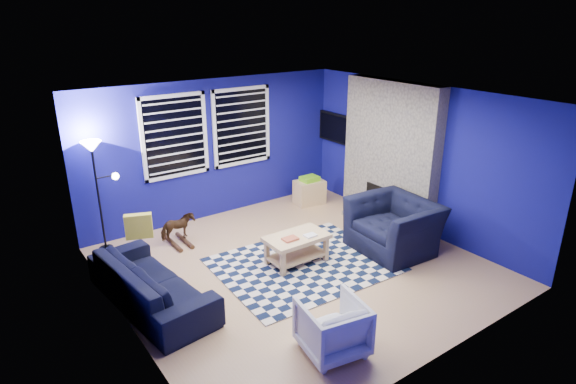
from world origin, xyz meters
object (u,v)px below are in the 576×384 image
object	(u,v)px
tv	(337,128)
rocking_horse	(178,227)
coffee_table	(297,243)
armchair_big	(394,226)
sofa	(151,283)
armchair_bent	(332,327)
floor_lamp	(95,162)
cabinet	(309,191)

from	to	relation	value
tv	rocking_horse	xyz separation A→B (m)	(-3.57, -0.26, -1.10)
rocking_horse	coffee_table	world-z (taller)	rocking_horse
tv	armchair_big	bearing A→B (deg)	-109.81
tv	coffee_table	world-z (taller)	tv
tv	sofa	size ratio (longest dim) A/B	0.48
armchair_bent	coffee_table	distance (m)	2.05
tv	sofa	world-z (taller)	tv
coffee_table	floor_lamp	world-z (taller)	floor_lamp
rocking_horse	sofa	bearing A→B (deg)	145.66
tv	sofa	xyz separation A→B (m)	(-4.55, -1.67, -1.09)
rocking_horse	coffee_table	distance (m)	2.02
armchair_bent	floor_lamp	bearing A→B (deg)	-61.40
sofa	rocking_horse	xyz separation A→B (m)	(0.98, 1.41, -0.01)
cabinet	coffee_table	bearing A→B (deg)	-123.98
tv	armchair_bent	size ratio (longest dim) A/B	1.46
sofa	cabinet	world-z (taller)	sofa
sofa	floor_lamp	world-z (taller)	floor_lamp
tv	floor_lamp	world-z (taller)	floor_lamp
armchair_bent	cabinet	xyz separation A→B (m)	(2.53, 3.65, -0.06)
armchair_big	cabinet	xyz separation A→B (m)	(0.14, 2.33, -0.16)
sofa	floor_lamp	distance (m)	2.24
sofa	armchair_big	distance (m)	3.75
tv	cabinet	world-z (taller)	tv
coffee_table	floor_lamp	size ratio (longest dim) A/B	0.53
armchair_bent	rocking_horse	size ratio (longest dim) A/B	1.28
armchair_bent	coffee_table	xyz separation A→B (m)	(0.88, 1.85, 0.01)
tv	coffee_table	bearing A→B (deg)	-141.56
armchair_big	floor_lamp	size ratio (longest dim) A/B	0.71
armchair_big	coffee_table	bearing A→B (deg)	-106.09
armchair_bent	sofa	bearing A→B (deg)	-47.78
sofa	cabinet	bearing A→B (deg)	-74.05
tv	rocking_horse	distance (m)	3.75
sofa	rocking_horse	size ratio (longest dim) A/B	3.92
sofa	coffee_table	xyz separation A→B (m)	(2.16, -0.22, 0.02)
sofa	armchair_bent	size ratio (longest dim) A/B	3.06
coffee_table	cabinet	bearing A→B (deg)	47.56
sofa	coffee_table	size ratio (longest dim) A/B	2.24
armchair_bent	cabinet	world-z (taller)	armchair_bent
sofa	coffee_table	world-z (taller)	sofa
coffee_table	sofa	bearing A→B (deg)	174.31
coffee_table	armchair_bent	bearing A→B (deg)	-115.50
tv	sofa	bearing A→B (deg)	-159.78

